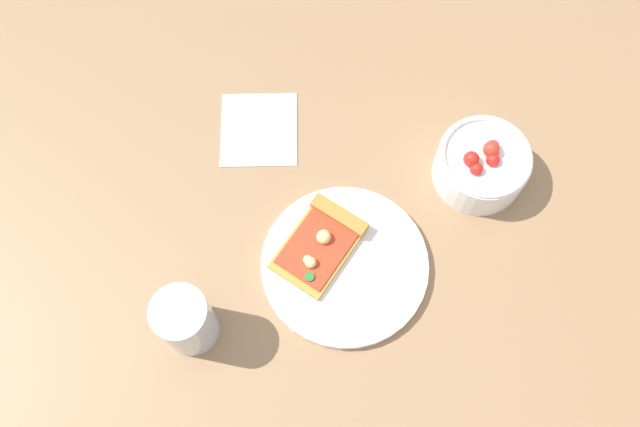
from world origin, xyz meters
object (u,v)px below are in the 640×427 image
object	(u,v)px
salad_bowl	(482,164)
pizza_slice_main	(323,240)
soda_glass	(186,322)
paper_napkin	(259,129)
plate	(343,265)

from	to	relation	value
salad_bowl	pizza_slice_main	bearing A→B (deg)	-82.82
pizza_slice_main	soda_glass	xyz separation A→B (m)	(0.06, -0.20, 0.03)
soda_glass	paper_napkin	distance (m)	0.31
plate	salad_bowl	size ratio (longest dim) A/B	1.76
soda_glass	plate	bearing A→B (deg)	94.75
pizza_slice_main	plate	bearing A→B (deg)	23.02
pizza_slice_main	salad_bowl	world-z (taller)	salad_bowl
soda_glass	paper_napkin	size ratio (longest dim) A/B	0.86
plate	paper_napkin	size ratio (longest dim) A/B	1.85
plate	salad_bowl	xyz separation A→B (m)	(-0.07, 0.23, 0.03)
soda_glass	pizza_slice_main	bearing A→B (deg)	105.82
plate	soda_glass	bearing A→B (deg)	-85.25
plate	salad_bowl	world-z (taller)	salad_bowl
plate	salad_bowl	bearing A→B (deg)	106.84
paper_napkin	salad_bowl	bearing A→B (deg)	58.08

